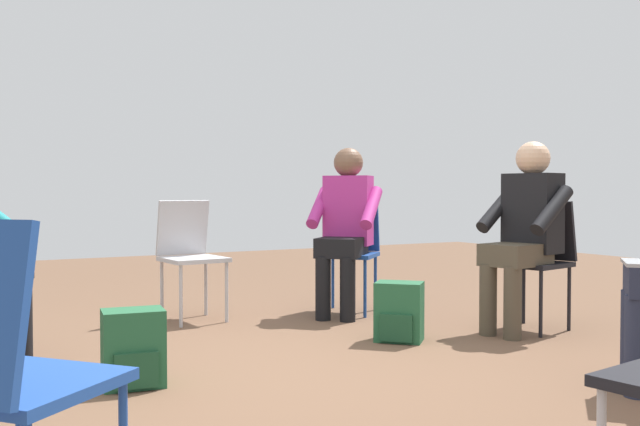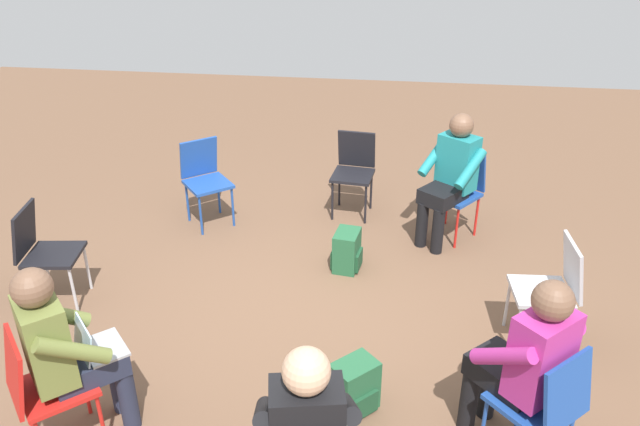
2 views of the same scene
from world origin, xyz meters
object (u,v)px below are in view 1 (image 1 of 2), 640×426
(backpack_by_empty_chair, at_px, (133,353))
(backpack_near_laptop_user, at_px, (399,315))
(chair_north, at_px, (538,254))
(person_in_black, at_px, (524,225))
(chair_west, at_px, (189,250))
(person_in_magenta, at_px, (345,221))
(chair_northwest, at_px, (351,246))

(backpack_by_empty_chair, bearing_deg, backpack_near_laptop_user, 97.21)
(chair_north, relative_size, person_in_black, 0.69)
(chair_west, bearing_deg, chair_north, 137.79)
(person_in_magenta, relative_size, backpack_by_empty_chair, 3.44)
(backpack_near_laptop_user, bearing_deg, backpack_by_empty_chair, -82.79)
(chair_west, relative_size, backpack_by_empty_chair, 2.36)
(chair_northwest, xyz_separation_m, person_in_magenta, (0.11, -0.12, 0.20))
(chair_northwest, bearing_deg, chair_north, 167.15)
(person_in_magenta, bearing_deg, chair_north, 173.94)
(chair_northwest, relative_size, backpack_by_empty_chair, 2.36)
(chair_north, height_order, chair_northwest, same)
(chair_west, xyz_separation_m, chair_north, (1.47, 1.90, 0.00))
(chair_northwest, bearing_deg, person_in_magenta, 90.00)
(chair_north, relative_size, backpack_near_laptop_user, 2.36)
(chair_west, distance_m, person_in_black, 2.30)
(chair_north, xyz_separation_m, chair_northwest, (-1.21, -0.71, 0.00))
(chair_northwest, height_order, person_in_black, person_in_black)
(chair_west, distance_m, chair_north, 2.40)
(person_in_magenta, height_order, person_in_black, same)
(chair_west, height_order, chair_north, same)
(backpack_near_laptop_user, bearing_deg, chair_northwest, 163.24)
(chair_west, relative_size, backpack_near_laptop_user, 2.36)
(chair_northwest, xyz_separation_m, person_in_black, (1.24, 0.55, 0.20))
(chair_west, relative_size, person_in_magenta, 0.69)
(chair_north, distance_m, backpack_by_empty_chair, 2.73)
(chair_northwest, height_order, backpack_by_empty_chair, chair_northwest)
(backpack_by_empty_chair, bearing_deg, person_in_black, 90.91)
(chair_northwest, distance_m, backpack_near_laptop_user, 1.17)
(chair_west, distance_m, backpack_near_laptop_user, 1.63)
(chair_north, bearing_deg, chair_west, 40.43)
(chair_north, xyz_separation_m, backpack_near_laptop_user, (-0.14, -1.03, -0.34))
(person_in_black, distance_m, backpack_near_laptop_user, 1.03)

